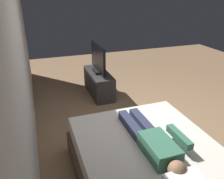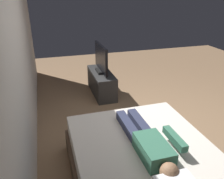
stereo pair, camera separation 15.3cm
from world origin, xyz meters
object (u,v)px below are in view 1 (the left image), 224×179
at_px(bed, 151,169).
at_px(tv, 98,59).
at_px(tv_stand, 99,83).
at_px(person, 154,142).
at_px(remote, 177,132).

bearing_deg(bed, tv, -3.51).
height_order(bed, tv_stand, bed).
bearing_deg(person, tv, -2.98).
bearing_deg(tv_stand, tv, 180.00).
relative_size(person, tv, 1.43).
distance_m(bed, person, 0.36).
relative_size(bed, tv, 2.30).
relative_size(remote, tv, 0.17).
xyz_separation_m(person, remote, (0.15, -0.40, -0.07)).
bearing_deg(bed, person, -42.57).
relative_size(bed, person, 1.61).
bearing_deg(tv, person, 177.02).
height_order(person, tv, tv).
distance_m(bed, tv, 2.75).
bearing_deg(tv, tv_stand, 0.00).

